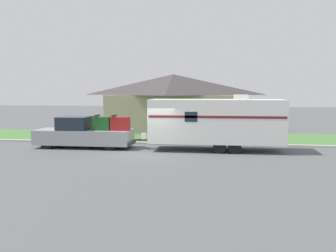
{
  "coord_description": "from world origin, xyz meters",
  "views": [
    {
      "loc": [
        3.68,
        -19.99,
        3.54
      ],
      "look_at": [
        0.72,
        1.82,
        1.4
      ],
      "focal_mm": 40.0,
      "sensor_mm": 36.0,
      "label": 1
    }
  ],
  "objects": [
    {
      "name": "pickup_truck",
      "position": [
        -4.4,
        1.82,
        0.88
      ],
      "size": [
        5.99,
        1.96,
        2.03
      ],
      "color": "black",
      "rests_on": "ground_plane"
    },
    {
      "name": "travel_trailer",
      "position": [
        3.56,
        1.82,
        1.72
      ],
      "size": [
        8.69,
        2.4,
        3.26
      ],
      "color": "black",
      "rests_on": "ground_plane"
    },
    {
      "name": "house_across_street",
      "position": [
        -0.26,
        12.41,
        2.52
      ],
      "size": [
        11.34,
        7.31,
        4.87
      ],
      "color": "gray",
      "rests_on": "ground_plane"
    },
    {
      "name": "ground_plane",
      "position": [
        0.0,
        0.0,
        0.0
      ],
      "size": [
        120.0,
        120.0,
        0.0
      ],
      "primitive_type": "plane",
      "color": "#515456"
    },
    {
      "name": "mailbox",
      "position": [
        5.36,
        4.51,
        0.94
      ],
      "size": [
        0.48,
        0.2,
        1.22
      ],
      "color": "brown",
      "rests_on": "ground_plane"
    },
    {
      "name": "curb_strip",
      "position": [
        0.0,
        3.75,
        0.07
      ],
      "size": [
        80.0,
        0.3,
        0.14
      ],
      "color": "#ADADA8",
      "rests_on": "ground_plane"
    },
    {
      "name": "lawn_strip",
      "position": [
        0.0,
        7.4,
        0.01
      ],
      "size": [
        80.0,
        7.0,
        0.03
      ],
      "color": "#477538",
      "rests_on": "ground_plane"
    }
  ]
}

